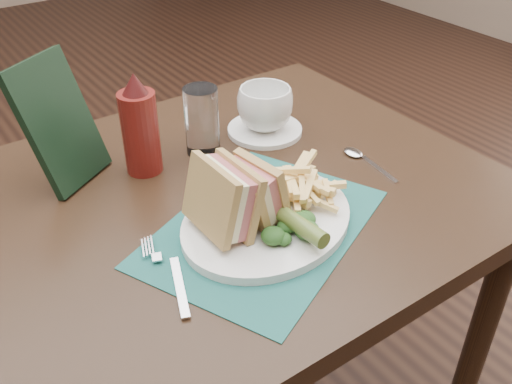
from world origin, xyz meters
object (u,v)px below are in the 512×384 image
Objects in this scene: sandwich_half_b at (242,196)px; ketchup_bottle at (139,124)px; sandwich_half_a at (211,202)px; check_presenter at (59,122)px; drinking_glass at (202,121)px; table_main at (235,334)px; placemat at (263,227)px; saucer at (265,130)px; plate at (267,221)px; coffee_cup at (265,108)px.

ketchup_bottle is (-0.04, 0.25, 0.03)m from sandwich_half_b.
sandwich_half_a is at bearing 168.89° from sandwich_half_b.
sandwich_half_b is at bearing -93.72° from check_presenter.
drinking_glass reaches higher than sandwich_half_b.
placemat is (-0.02, -0.13, 0.38)m from table_main.
ketchup_bottle is at bearing 87.10° from sandwich_half_a.
check_presenter is (-0.19, 0.32, 0.11)m from placemat.
table_main is 6.00× the size of saucer.
saucer is (0.19, 0.25, 0.00)m from placemat.
table_main is 0.46m from sandwich_half_b.
table_main is at bearing 67.68° from plate.
ketchup_bottle is 0.83× the size of check_presenter.
check_presenter is at bearing 138.86° from table_main.
sandwich_half_b is 0.44× the size of check_presenter.
drinking_glass reaches higher than placemat.
table_main is 9.23× the size of sandwich_half_b.
placemat is 0.32m from coffee_cup.
coffee_cup is 0.59× the size of ketchup_bottle.
placemat is 0.01m from plate.
check_presenter is at bearing 166.25° from drinking_glass.
ketchup_bottle is 0.13m from check_presenter.
plate is 3.08× the size of sandwich_half_b.
sandwich_half_a reaches higher than coffee_cup.
sandwich_half_b is at bearing -79.93° from ketchup_bottle.
check_presenter is (-0.24, 0.06, 0.04)m from drinking_glass.
table_main is 0.48m from coffee_cup.
ketchup_bottle is at bearing -56.10° from check_presenter.
check_presenter reaches higher than ketchup_bottle.
coffee_cup reaches higher than plate.
saucer is at bearing -41.53° from check_presenter.
plate reaches higher than saucer.
drinking_glass is (-0.14, 0.00, 0.06)m from saucer.
check_presenter is (-0.38, 0.06, 0.06)m from coffee_cup.
drinking_glass is at bearing 61.16° from sandwich_half_a.
sandwich_half_a is 1.05× the size of coffee_cup.
sandwich_half_a is 0.36m from coffee_cup.
sandwich_half_a reaches higher than sandwich_half_b.
drinking_glass is 0.58× the size of check_presenter.
placemat is 0.07m from sandwich_half_b.
table_main is 0.40m from plate.
sandwich_half_a is 1.18× the size of sandwich_half_b.
plate is at bearing -9.16° from sandwich_half_a.
ketchup_bottle is at bearing 90.93° from plate.
sandwich_half_b is (0.05, -0.00, -0.01)m from sandwich_half_a.
drinking_glass is (0.13, 0.24, -0.01)m from sandwich_half_a.
ketchup_bottle is (-0.08, 0.26, 0.08)m from plate.
sandwich_half_b is at bearing -4.76° from sandwich_half_a.
plate is 0.11m from sandwich_half_a.
coffee_cup is at bearing 40.77° from sandwich_half_b.
placemat is 0.29m from ketchup_bottle.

